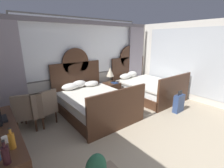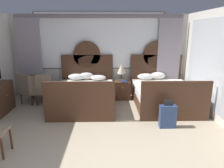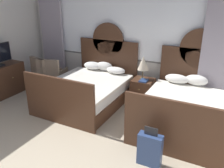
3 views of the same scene
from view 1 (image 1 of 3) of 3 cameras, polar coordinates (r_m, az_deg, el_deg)
wall_back_window at (r=5.55m, az=-9.19°, el=8.87°), size 5.80×0.22×2.78m
wall_right_mirror at (r=6.17m, az=27.92°, el=6.85°), size 0.08×4.71×2.70m
bed_near_window at (r=4.69m, az=-6.67°, el=-6.25°), size 1.71×2.20×1.84m
bed_near_mirror at (r=6.14m, az=12.20°, el=-1.16°), size 1.71×2.20×1.84m
nightstand_between_beds at (r=5.83m, az=-0.11°, el=-2.40°), size 0.50×0.52×0.59m
table_lamp_on_nightstand at (r=5.66m, az=-0.66°, el=4.28°), size 0.27×0.27×0.57m
book_on_nightstand at (r=5.69m, az=0.89°, el=0.43°), size 0.18×0.26×0.03m
dresser_minibar at (r=3.20m, az=-33.79°, el=-19.65°), size 0.47×1.92×0.82m
bottle_wine_dark at (r=2.19m, az=-33.69°, el=-20.23°), size 0.07×0.07×0.29m
bottle_liquor_amber at (r=2.40m, az=-32.17°, el=-16.67°), size 0.07×0.07×0.28m
cup_on_dresser at (r=2.60m, az=-33.86°, el=-16.16°), size 0.11×0.08×0.08m
armchair_by_window_left at (r=4.40m, az=-23.91°, el=-7.57°), size 0.77×0.77×0.93m
armchair_by_window_centre at (r=4.35m, az=-27.34°, el=-8.24°), size 0.79×0.79×0.93m
suitcase_on_floor at (r=5.18m, az=22.71°, el=-6.37°), size 0.38×0.17×0.67m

